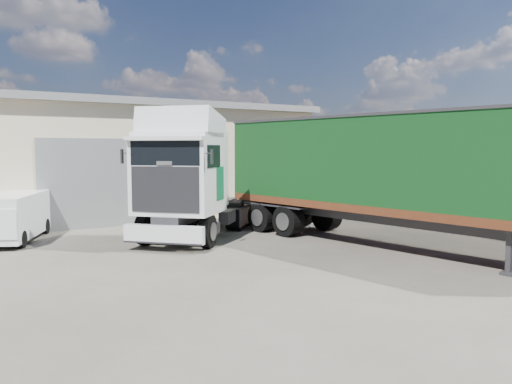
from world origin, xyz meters
TOP-DOWN VIEW (x-y plane):
  - ground at (0.00, 0.00)m, footprint 120.00×120.00m
  - brick_boundary_wall at (11.50, 6.00)m, footprint 0.35×26.00m
  - tractor_unit at (0.36, 5.64)m, footprint 6.49×6.51m
  - box_trailer at (5.42, 1.19)m, footprint 5.05×13.11m
  - panel_van at (-5.07, 8.46)m, footprint 3.06×4.32m

SIDE VIEW (x-z plane):
  - ground at x=0.00m, z-range 0.00..0.00m
  - panel_van at x=-5.07m, z-range 0.03..1.67m
  - brick_boundary_wall at x=11.50m, z-range 0.00..2.50m
  - tractor_unit at x=0.36m, z-range -0.36..4.18m
  - box_trailer at x=5.42m, z-range 0.47..4.73m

